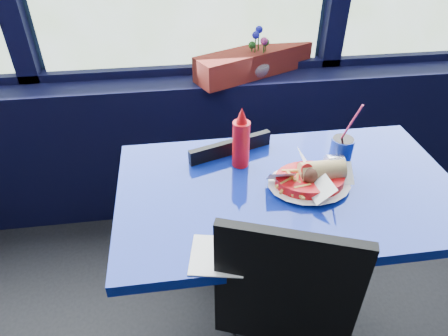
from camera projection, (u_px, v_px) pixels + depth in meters
window_sill at (191, 144)px, 2.27m from camera, size 5.00×0.26×0.80m
near_table at (284, 224)px, 1.51m from camera, size 1.20×0.70×0.75m
chair_near_back at (234, 193)px, 1.82m from camera, size 0.46×0.46×0.81m
planter_box at (254, 62)px, 2.05m from camera, size 0.65×0.41×0.13m
flower_vase at (258, 62)px, 2.01m from camera, size 0.16×0.16×0.25m
food_basket at (311, 179)px, 1.39m from camera, size 0.32×0.32×0.09m
ketchup_bottle at (241, 141)px, 1.45m from camera, size 0.06×0.06×0.24m
soda_cup at (341, 153)px, 1.45m from camera, size 0.08×0.08×0.27m
napkin at (217, 255)px, 1.15m from camera, size 0.18×0.18×0.00m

